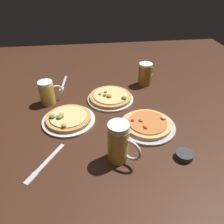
# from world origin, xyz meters

# --- Properties ---
(ground_plane) EXTENTS (2.40, 2.40, 0.03)m
(ground_plane) POSITION_xyz_m (0.00, 0.00, -0.01)
(ground_plane) COLOR #3D2114
(pizza_plate_near) EXTENTS (0.28, 0.28, 0.05)m
(pizza_plate_near) POSITION_xyz_m (0.16, -0.13, 0.02)
(pizza_plate_near) COLOR #B2B2B7
(pizza_plate_near) RESTS_ON ground_plane
(pizza_plate_far) EXTENTS (0.27, 0.27, 0.05)m
(pizza_plate_far) POSITION_xyz_m (0.01, 0.15, 0.02)
(pizza_plate_far) COLOR silver
(pizza_plate_far) RESTS_ON ground_plane
(pizza_plate_side) EXTENTS (0.27, 0.27, 0.05)m
(pizza_plate_side) POSITION_xyz_m (-0.23, -0.03, 0.02)
(pizza_plate_side) COLOR silver
(pizza_plate_side) RESTS_ON ground_plane
(beer_mug_dark) EXTENTS (0.13, 0.09, 0.14)m
(beer_mug_dark) POSITION_xyz_m (-0.35, 0.17, 0.07)
(beer_mug_dark) COLOR gold
(beer_mug_dark) RESTS_ON ground_plane
(beer_mug_amber) EXTENTS (0.13, 0.12, 0.18)m
(beer_mug_amber) POSITION_xyz_m (-0.01, -0.32, 0.09)
(beer_mug_amber) COLOR gold
(beer_mug_amber) RESTS_ON ground_plane
(beer_mug_pale) EXTENTS (0.12, 0.11, 0.15)m
(beer_mug_pale) POSITION_xyz_m (0.26, 0.32, 0.07)
(beer_mug_pale) COLOR #9E6619
(beer_mug_pale) RESTS_ON ground_plane
(ramekin_sauce) EXTENTS (0.08, 0.08, 0.03)m
(ramekin_sauce) POSITION_xyz_m (0.27, -0.34, 0.01)
(ramekin_sauce) COLOR #333338
(ramekin_sauce) RESTS_ON ground_plane
(fork_left) EXTENTS (0.04, 0.21, 0.01)m
(fork_left) POSITION_xyz_m (-0.28, 0.40, 0.00)
(fork_left) COLOR silver
(fork_left) RESTS_ON ground_plane
(knife_right) EXTENTS (0.15, 0.21, 0.01)m
(knife_right) POSITION_xyz_m (-0.32, -0.30, 0.00)
(knife_right) COLOR silver
(knife_right) RESTS_ON ground_plane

